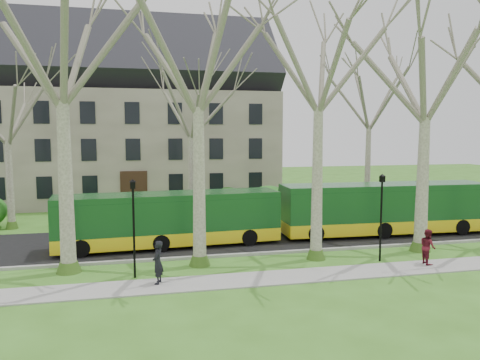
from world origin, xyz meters
name	(u,v)px	position (x,y,z in m)	size (l,w,h in m)	color
ground	(259,263)	(0.00, 0.00, 0.00)	(120.00, 120.00, 0.00)	#3B7020
sidewalk	(274,278)	(0.00, -2.50, 0.03)	(70.00, 2.00, 0.06)	gray
road	(236,238)	(0.00, 5.50, 0.03)	(80.00, 8.00, 0.06)	black
curb	(252,254)	(0.00, 1.50, 0.07)	(80.00, 0.25, 0.14)	#A5A39E
building	(132,115)	(-6.00, 24.00, 8.07)	(26.50, 12.20, 16.00)	slate
tree_row_verge	(258,121)	(0.00, 0.30, 7.00)	(49.00, 7.00, 14.00)	gray
tree_row_far	(200,138)	(-1.33, 11.00, 6.00)	(33.00, 7.00, 12.00)	gray
lamp_row	(265,215)	(0.00, -1.00, 2.57)	(36.22, 0.22, 4.30)	black
hedges	(152,204)	(-4.67, 14.00, 1.00)	(30.60, 8.60, 2.00)	#1C5D1A
bus_lead	(169,219)	(-4.06, 4.30, 1.61)	(12.38, 2.58, 3.09)	#164D1E
bus_follow	(385,208)	(9.38, 4.51, 1.70)	(13.10, 2.73, 3.28)	#164D1E
pedestrian_a	(158,262)	(-5.04, -2.24, 0.98)	(0.67, 0.44, 1.84)	black
pedestrian_b	(428,246)	(7.91, -2.12, 0.92)	(0.83, 0.65, 1.71)	maroon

